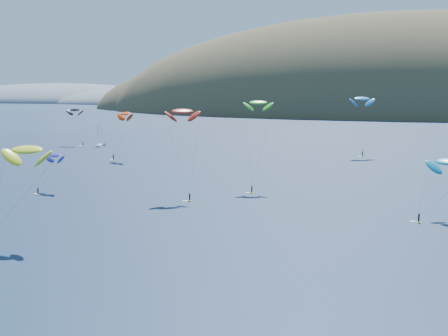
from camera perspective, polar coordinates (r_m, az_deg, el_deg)
name	(u,v)px	position (r m, az deg, el deg)	size (l,w,h in m)	color
island	(422,124)	(613.97, 17.68, 3.88)	(730.00, 300.00, 210.00)	#3D3526
headland	(75,104)	(937.76, -13.46, 5.74)	(460.00, 250.00, 60.00)	slate
sailboat	(100,144)	(277.79, -11.31, 2.13)	(9.15, 8.07, 10.93)	white
kitesurfer_1	(125,114)	(228.97, -9.02, 4.92)	(9.64, 9.48, 19.09)	#E6F11A
kitesurfer_2	(27,150)	(115.09, -17.59, 1.59)	(9.63, 8.66, 18.80)	#E6F11A
kitesurfer_3	(258,103)	(166.65, 3.15, 5.98)	(8.16, 13.66, 24.64)	#E6F11A
kitesurfer_4	(362,99)	(243.75, 12.51, 6.21)	(10.83, 9.67, 24.50)	#E6F11A
kitesurfer_9	(183,111)	(152.69, -3.81, 5.19)	(9.24, 10.60, 23.22)	#E6F11A
kitesurfer_10	(55,155)	(166.76, -15.19, 1.15)	(7.66, 10.18, 11.20)	#E6F11A
kitesurfer_12	(75,110)	(287.19, -13.45, 5.19)	(10.48, 5.86, 17.93)	#E6F11A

